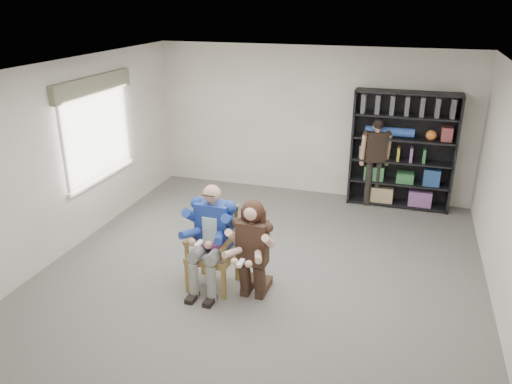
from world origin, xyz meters
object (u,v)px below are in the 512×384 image
(seated_man, at_px, (212,237))
(bookshelf, at_px, (402,151))
(kneeling_woman, at_px, (252,252))
(armchair, at_px, (212,249))
(standing_man, at_px, (375,163))

(seated_man, xyz_separation_m, bookshelf, (2.22, 3.58, 0.33))
(seated_man, height_order, kneeling_woman, seated_man)
(armchair, distance_m, standing_man, 3.90)
(kneeling_woman, relative_size, standing_man, 0.81)
(armchair, relative_size, seated_man, 0.77)
(armchair, bearing_deg, seated_man, -88.50)
(kneeling_woman, bearing_deg, bookshelf, 67.55)
(kneeling_woman, distance_m, bookshelf, 4.06)
(seated_man, bearing_deg, standing_man, 64.41)
(seated_man, relative_size, standing_man, 0.88)
(bookshelf, relative_size, standing_man, 1.29)
(armchair, bearing_deg, standing_man, 64.41)
(bookshelf, xyz_separation_m, standing_man, (-0.45, -0.11, -0.23))
(bookshelf, bearing_deg, kneeling_woman, -113.95)
(kneeling_woman, height_order, standing_man, standing_man)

